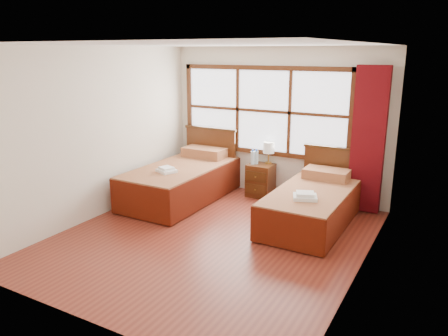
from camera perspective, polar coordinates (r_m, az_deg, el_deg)
The scene contains 15 objects.
floor at distance 6.16m, azimuth -1.60°, elevation -9.11°, with size 4.50×4.50×0.00m, color maroon.
ceiling at distance 5.62m, azimuth -1.80°, elevation 15.84°, with size 4.50×4.50×0.00m, color white.
wall_back at distance 7.74m, azimuth 6.91°, elevation 5.87°, with size 4.00×4.00×0.00m, color silver.
wall_left at distance 6.98m, azimuth -15.99°, elevation 4.39°, with size 4.50×4.50×0.00m, color silver.
wall_right at distance 5.06m, azimuth 18.17°, elevation 0.30°, with size 4.50×4.50×0.00m, color silver.
window at distance 7.77m, azimuth 5.13°, elevation 7.45°, with size 3.16×0.06×1.56m.
curtain at distance 7.18m, azimuth 18.34°, elevation 3.44°, with size 0.50×0.16×2.30m, color #58080D.
bed_left at distance 7.65m, azimuth -5.36°, elevation -1.56°, with size 1.16×2.25×1.13m.
bed_right at distance 6.68m, azimuth 11.50°, elevation -4.64°, with size 1.04×2.06×1.00m.
nightstand at distance 7.80m, azimuth 4.78°, elevation -1.61°, with size 0.44×0.43×0.58m.
towels_left at distance 7.19m, azimuth -7.52°, elevation -0.25°, with size 0.36×0.34×0.09m.
towels_right at distance 6.16m, azimuth 10.54°, elevation -3.62°, with size 0.40×0.38×0.10m.
lamp at distance 7.75m, azimuth 5.87°, elevation 2.58°, with size 0.20×0.20×0.39m.
bottle_near at distance 7.70m, azimuth 3.77°, elevation 1.37°, with size 0.07×0.07×0.27m.
bottle_far at distance 7.72m, azimuth 4.24°, elevation 1.41°, with size 0.07×0.07×0.27m.
Camera 1 is at (2.89, -4.82, 2.53)m, focal length 35.00 mm.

